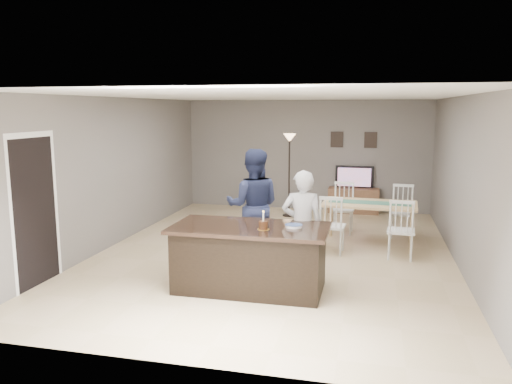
% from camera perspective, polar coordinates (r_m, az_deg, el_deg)
% --- Properties ---
extents(floor, '(8.00, 8.00, 0.00)m').
position_cam_1_polar(floor, '(8.79, 2.14, -6.96)').
color(floor, tan).
rests_on(floor, ground).
extents(room_shell, '(8.00, 8.00, 8.00)m').
position_cam_1_polar(room_shell, '(8.47, 2.21, 3.98)').
color(room_shell, slate).
rests_on(room_shell, floor).
extents(kitchen_island, '(2.15, 1.10, 0.90)m').
position_cam_1_polar(kitchen_island, '(6.98, -0.69, -7.49)').
color(kitchen_island, black).
rests_on(kitchen_island, floor).
extents(tv_console, '(1.20, 0.40, 0.60)m').
position_cam_1_polar(tv_console, '(12.25, 11.07, -0.96)').
color(tv_console, brown).
rests_on(tv_console, floor).
extents(television, '(0.91, 0.12, 0.53)m').
position_cam_1_polar(television, '(12.23, 11.17, 1.69)').
color(television, black).
rests_on(television, tv_console).
extents(tv_screen_glow, '(0.78, 0.00, 0.78)m').
position_cam_1_polar(tv_screen_glow, '(12.15, 11.16, 1.67)').
color(tv_screen_glow, '#D14917').
rests_on(tv_screen_glow, tv_console).
extents(picture_frames, '(1.10, 0.02, 0.38)m').
position_cam_1_polar(picture_frames, '(12.28, 11.10, 5.88)').
color(picture_frames, black).
rests_on(picture_frames, room_shell).
extents(doorway, '(0.00, 2.10, 2.65)m').
position_cam_1_polar(doorway, '(7.64, -24.01, -0.64)').
color(doorway, black).
rests_on(doorway, floor).
extents(woman, '(0.65, 0.49, 1.63)m').
position_cam_1_polar(woman, '(7.29, 5.30, -3.86)').
color(woman, '#B7B8BC').
rests_on(woman, floor).
extents(man, '(1.00, 0.83, 1.86)m').
position_cam_1_polar(man, '(8.14, -0.33, -1.57)').
color(man, '#1C213D').
rests_on(man, floor).
extents(birthday_cake, '(0.16, 0.16, 0.25)m').
position_cam_1_polar(birthday_cake, '(6.67, 0.84, -3.80)').
color(birthday_cake, gold).
rests_on(birthday_cake, kitchen_island).
extents(plate_stack, '(0.24, 0.24, 0.04)m').
position_cam_1_polar(plate_stack, '(6.82, 4.34, -3.88)').
color(plate_stack, white).
rests_on(plate_stack, kitchen_island).
extents(dining_table, '(1.74, 1.99, 1.02)m').
position_cam_1_polar(dining_table, '(9.41, 12.83, -2.02)').
color(dining_table, tan).
rests_on(dining_table, floor).
extents(floor_lamp, '(0.29, 0.29, 1.92)m').
position_cam_1_polar(floor_lamp, '(11.53, 3.84, 4.52)').
color(floor_lamp, black).
rests_on(floor_lamp, floor).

